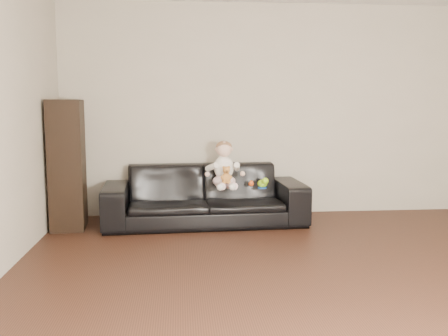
{
  "coord_description": "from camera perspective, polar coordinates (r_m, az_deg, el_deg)",
  "views": [
    {
      "loc": [
        -1.06,
        -3.43,
        1.39
      ],
      "look_at": [
        -0.56,
        2.14,
        0.66
      ],
      "focal_mm": 40.0,
      "sensor_mm": 36.0,
      "label": 1
    }
  ],
  "objects": [
    {
      "name": "cabinet",
      "position": [
        5.77,
        -17.48,
        0.35
      ],
      "size": [
        0.4,
        0.52,
        1.43
      ],
      "primitive_type": "cube",
      "rotation": [
        0.0,
        0.0,
        0.08
      ],
      "color": "black",
      "rests_on": "floor"
    },
    {
      "name": "floor",
      "position": [
        3.85,
        11.61,
        -13.89
      ],
      "size": [
        5.5,
        5.5,
        0.0
      ],
      "primitive_type": "plane",
      "color": "#381E14",
      "rests_on": "ground"
    },
    {
      "name": "toy_blue_disc",
      "position": [
        5.61,
        4.38,
        -2.26
      ],
      "size": [
        0.12,
        0.12,
        0.01
      ],
      "primitive_type": "cylinder",
      "rotation": [
        0.0,
        0.0,
        0.3
      ],
      "color": "blue",
      "rests_on": "sofa"
    },
    {
      "name": "toy_rattle",
      "position": [
        5.71,
        3.12,
        -1.83
      ],
      "size": [
        0.08,
        0.08,
        0.06
      ],
      "primitive_type": "sphere",
      "rotation": [
        0.0,
        0.0,
        -0.4
      ],
      "color": "#CB4617",
      "rests_on": "sofa"
    },
    {
      "name": "baby",
      "position": [
        5.62,
        0.01,
        0.1
      ],
      "size": [
        0.39,
        0.47,
        0.53
      ],
      "rotation": [
        0.0,
        0.0,
        0.23
      ],
      "color": "silver",
      "rests_on": "sofa"
    },
    {
      "name": "toy_green",
      "position": [
        5.65,
        4.4,
        -1.78
      ],
      "size": [
        0.16,
        0.17,
        0.09
      ],
      "primitive_type": "ellipsoid",
      "rotation": [
        0.0,
        0.0,
        0.44
      ],
      "color": "#8AC817",
      "rests_on": "sofa"
    },
    {
      "name": "teddy_bear",
      "position": [
        5.48,
        0.27,
        -0.82
      ],
      "size": [
        0.11,
        0.11,
        0.19
      ],
      "rotation": [
        0.0,
        0.0,
        0.08
      ],
      "color": "#BF7C36",
      "rests_on": "sofa"
    },
    {
      "name": "sofa",
      "position": [
        5.78,
        -2.24,
        -3.09
      ],
      "size": [
        2.34,
        1.01,
        0.67
      ],
      "primitive_type": "imported",
      "rotation": [
        0.0,
        0.0,
        0.05
      ],
      "color": "black",
      "rests_on": "floor"
    },
    {
      "name": "shelf_item",
      "position": [
        5.73,
        -17.41,
        3.54
      ],
      "size": [
        0.2,
        0.26,
        0.28
      ],
      "primitive_type": "cube",
      "rotation": [
        0.0,
        0.0,
        0.08
      ],
      "color": "silver",
      "rests_on": "cabinet"
    },
    {
      "name": "wall_back",
      "position": [
        6.27,
        4.68,
        6.58
      ],
      "size": [
        5.0,
        0.0,
        5.0
      ],
      "primitive_type": "plane",
      "rotation": [
        1.57,
        0.0,
        0.0
      ],
      "color": "#B6AC99",
      "rests_on": "ground"
    }
  ]
}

